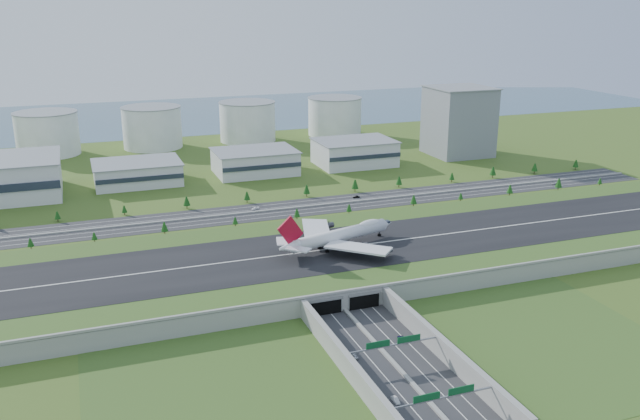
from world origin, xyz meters
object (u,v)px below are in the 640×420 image
object	(u,v)px
car_2	(401,338)
car_5	(356,197)
car_1	(395,400)
office_tower	(459,122)
fuel_tank_a	(47,134)
car_7	(255,209)
boeing_747	(339,235)
car_0	(354,356)
car_6	(555,184)

from	to	relation	value
car_2	car_5	bearing A→B (deg)	-92.95
car_1	office_tower	bearing A→B (deg)	56.75
fuel_tank_a	car_2	bearing A→B (deg)	-71.53
car_1	fuel_tank_a	bearing A→B (deg)	105.10
car_2	car_7	size ratio (longest dim) A/B	1.00
car_7	car_2	bearing A→B (deg)	-9.45
fuel_tank_a	boeing_747	xyz separation A→B (m)	(137.41, -308.44, -3.42)
fuel_tank_a	car_0	xyz separation A→B (m)	(108.58, -397.00, -16.68)
car_1	car_5	bearing A→B (deg)	70.76
office_tower	car_0	distance (m)	353.46
boeing_747	car_0	distance (m)	94.07
car_1	car_6	size ratio (longest dim) A/B	0.92
fuel_tank_a	car_6	distance (m)	402.09
car_2	car_5	size ratio (longest dim) A/B	1.10
fuel_tank_a	car_1	xyz separation A→B (m)	(110.10, -427.35, -16.66)
car_0	boeing_747	bearing A→B (deg)	61.83
boeing_747	car_2	world-z (taller)	boeing_747
office_tower	car_2	bearing A→B (deg)	-124.50
car_2	car_7	world-z (taller)	car_7
boeing_747	car_0	bearing A→B (deg)	-124.11
office_tower	car_1	world-z (taller)	office_tower
boeing_747	car_7	bearing A→B (deg)	83.28
car_5	car_1	bearing A→B (deg)	-13.34
office_tower	car_0	size ratio (longest dim) A/B	13.31
office_tower	car_0	world-z (taller)	office_tower
car_2	car_7	bearing A→B (deg)	-72.10
car_0	car_6	bearing A→B (deg)	27.42
car_0	car_2	size ratio (longest dim) A/B	0.84
car_5	car_6	size ratio (longest dim) A/B	0.93
car_2	car_7	distance (m)	181.29
car_2	car_6	size ratio (longest dim) A/B	1.03
car_5	office_tower	bearing A→B (deg)	131.83
car_2	office_tower	bearing A→B (deg)	-109.57
car_2	car_7	xyz separation A→B (m)	(-9.39, 181.05, 0.03)
fuel_tank_a	car_0	size ratio (longest dim) A/B	12.10
car_5	car_6	bearing A→B (deg)	89.84
car_0	car_1	world-z (taller)	car_1
car_1	car_2	world-z (taller)	car_1
car_1	car_7	bearing A→B (deg)	87.75
car_1	car_5	xyz separation A→B (m)	(79.64, 220.19, 0.01)
fuel_tank_a	car_1	world-z (taller)	fuel_tank_a
car_1	car_7	size ratio (longest dim) A/B	0.89
office_tower	car_6	distance (m)	113.08
car_0	car_7	size ratio (longest dim) A/B	0.84
car_5	car_7	distance (m)	68.66
fuel_tank_a	car_6	world-z (taller)	fuel_tank_a
fuel_tank_a	car_5	distance (m)	281.42
car_5	car_7	size ratio (longest dim) A/B	0.90
boeing_747	car_1	bearing A→B (deg)	-119.01
office_tower	car_1	distance (m)	377.26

